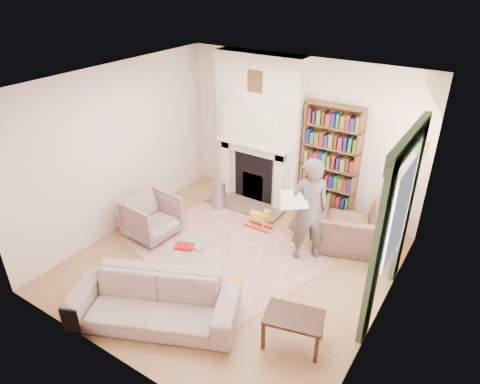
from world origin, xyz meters
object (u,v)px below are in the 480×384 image
Objects in this scene: armchair_reading at (347,228)px; rocking_horse at (258,218)px; man_reading at (308,210)px; coffee_table at (293,330)px; armchair_left at (151,217)px; sofa at (154,301)px; bookcase at (330,157)px; paraffin_heater at (219,195)px.

rocking_horse is (-1.49, -0.31, -0.15)m from armchair_reading.
man_reading reaches higher than coffee_table.
armchair_left is 2.02m from sofa.
armchair_reading reaches higher than sofa.
bookcase is 2.33× the size of armchair_left.
paraffin_heater reaches higher than coffee_table.
armchair_reading reaches higher than paraffin_heater.
man_reading is 2.17m from paraffin_heater.
sofa is at bearing -173.77° from coffee_table.
armchair_left is 1.43m from paraffin_heater.
man_reading is at bearing -80.18° from bookcase.
coffee_table is (0.64, -1.70, -0.63)m from man_reading.
armchair_reading is 0.52× the size of sofa.
armchair_left is at bearing 7.81° from armchair_reading.
coffee_table is 1.48× the size of rocking_horse.
armchair_left reaches higher than rocking_horse.
man_reading is at bearing 33.96° from armchair_reading.
man_reading is 1.26m from rocking_horse.
rocking_horse is at bearing -7.44° from armchair_reading.
sofa is 1.79m from coffee_table.
armchair_reading is 2.01× the size of paraffin_heater.
armchair_reading is 2.32m from coffee_table.
rocking_horse is at bearing 66.11° from sofa.
man_reading reaches higher than rocking_horse.
sofa is (-1.49, -2.93, -0.05)m from armchair_reading.
coffee_table is at bearing -49.88° from rocking_horse.
armchair_reading is at bearing 2.46° from paraffin_heater.
bookcase is 3.23m from armchair_left.
bookcase is 3.36× the size of paraffin_heater.
sofa is 4.54× the size of rocking_horse.
armchair_reading is 1.58× the size of coffee_table.
armchair_left is at bearing 150.86° from coffee_table.
bookcase is 3.91× the size of rocking_horse.
rocking_horse is at bearing -127.94° from bookcase.
bookcase is at bearing 52.07° from rocking_horse.
man_reading is 2.44× the size of coffee_table.
rocking_horse is (-1.68, 2.00, -0.02)m from coffee_table.
coffee_table is at bearing -39.46° from paraffin_heater.
paraffin_heater is (-2.03, 0.49, -0.58)m from man_reading.
man_reading is at bearing 96.56° from coffee_table.
sofa reaches higher than rocking_horse.
sofa is at bearing -70.68° from paraffin_heater.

